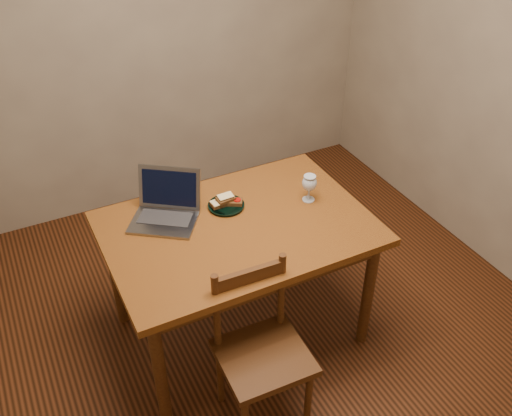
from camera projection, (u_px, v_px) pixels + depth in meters
name	position (u px, v px, depth m)	size (l,w,h in m)	color
floor	(260.00, 333.00, 3.23)	(3.20, 3.20, 0.02)	black
back_wall	(145.00, 20.00, 3.62)	(3.20, 0.02, 2.60)	gray
table	(238.00, 239.00, 2.86)	(1.30, 0.90, 0.74)	#57250E
chair	(261.00, 346.00, 2.55)	(0.41, 0.39, 0.42)	#391B0C
plate	(226.00, 206.00, 2.93)	(0.19, 0.19, 0.02)	black
sandwich_cheese	(220.00, 203.00, 2.91)	(0.09, 0.06, 0.03)	#381E0C
sandwich_tomato	(233.00, 201.00, 2.92)	(0.09, 0.06, 0.03)	#381E0C
sandwich_top	(226.00, 198.00, 2.91)	(0.09, 0.05, 0.03)	#381E0C
milk_glass	(309.00, 188.00, 2.94)	(0.08, 0.08, 0.15)	white
laptop	(166.00, 206.00, 2.84)	(0.43, 0.42, 0.23)	slate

